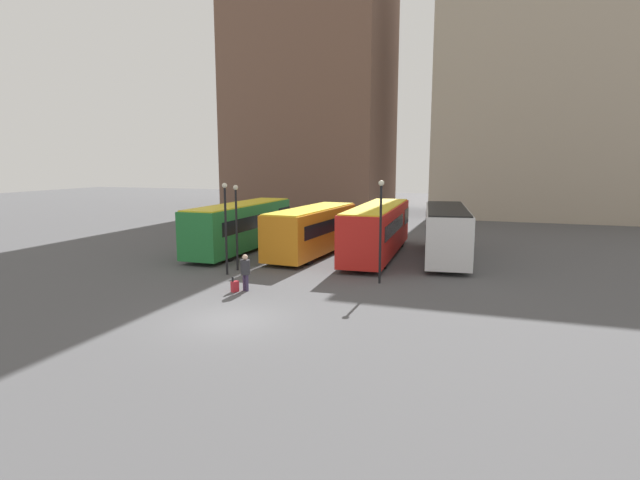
% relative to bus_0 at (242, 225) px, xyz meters
% --- Properties ---
extents(ground_plane, '(160.00, 160.00, 0.00)m').
position_rel_bus_0_xyz_m(ground_plane, '(6.74, -13.77, -1.76)').
color(ground_plane, '#4C4C4F').
extents(building_block_left, '(18.08, 15.49, 43.49)m').
position_rel_bus_0_xyz_m(building_block_left, '(-5.30, 29.46, 19.98)').
color(building_block_left, brown).
rests_on(building_block_left, ground_plane).
extents(building_block_right, '(28.94, 12.08, 28.34)m').
position_rel_bus_0_xyz_m(building_block_right, '(24.21, 29.46, 12.41)').
color(building_block_right, tan).
rests_on(building_block_right, ground_plane).
extents(bus_0, '(2.52, 11.35, 3.24)m').
position_rel_bus_0_xyz_m(bus_0, '(0.00, 0.00, 0.00)').
color(bus_0, '#237A38').
rests_on(bus_0, ground_plane).
extents(bus_1, '(3.18, 9.97, 3.08)m').
position_rel_bus_0_xyz_m(bus_1, '(5.10, 0.19, -0.09)').
color(bus_1, orange).
rests_on(bus_1, ground_plane).
extents(bus_2, '(3.07, 12.36, 3.27)m').
position_rel_bus_0_xyz_m(bus_2, '(9.20, 1.19, 0.03)').
color(bus_2, red).
rests_on(bus_2, ground_plane).
extents(bus_3, '(3.71, 10.44, 3.24)m').
position_rel_bus_0_xyz_m(bus_3, '(13.47, 1.45, -0.00)').
color(bus_3, silver).
rests_on(bus_3, ground_plane).
extents(traveler, '(0.58, 0.58, 1.75)m').
position_rel_bus_0_xyz_m(traveler, '(5.25, -9.64, -0.72)').
color(traveler, '#382D4C').
rests_on(traveler, ground_plane).
extents(suitcase, '(0.32, 0.40, 0.73)m').
position_rel_bus_0_xyz_m(suitcase, '(4.85, -9.97, -1.50)').
color(suitcase, '#B7232D').
rests_on(suitcase, ground_plane).
extents(lamp_post_0, '(0.28, 0.28, 4.94)m').
position_rel_bus_0_xyz_m(lamp_post_0, '(2.70, -6.88, 1.19)').
color(lamp_post_0, black).
rests_on(lamp_post_0, ground_plane).
extents(lamp_post_1, '(0.28, 0.28, 4.78)m').
position_rel_bus_0_xyz_m(lamp_post_1, '(2.71, -5.72, 1.11)').
color(lamp_post_1, black).
rests_on(lamp_post_1, ground_plane).
extents(lamp_post_2, '(0.28, 0.28, 5.15)m').
position_rel_bus_0_xyz_m(lamp_post_2, '(10.92, -6.14, 1.30)').
color(lamp_post_2, black).
rests_on(lamp_post_2, ground_plane).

